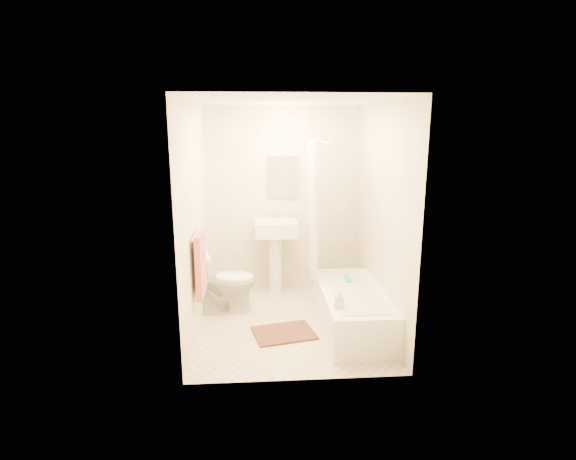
{
  "coord_description": "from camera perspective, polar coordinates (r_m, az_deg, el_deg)",
  "views": [
    {
      "loc": [
        -0.35,
        -4.68,
        2.17
      ],
      "look_at": [
        0.0,
        0.25,
        1.0
      ],
      "focal_mm": 28.0,
      "sensor_mm": 36.0,
      "label": 1
    }
  ],
  "objects": [
    {
      "name": "floor",
      "position": [
        5.17,
        0.2,
        -11.5
      ],
      "size": [
        2.4,
        2.4,
        0.0
      ],
      "primitive_type": "plane",
      "color": "beige",
      "rests_on": "ground"
    },
    {
      "name": "towel_bar",
      "position": [
        4.6,
        -11.57,
        -0.41
      ],
      "size": [
        0.02,
        0.6,
        0.02
      ],
      "primitive_type": "cylinder",
      "rotation": [
        1.57,
        0.0,
        0.0
      ],
      "color": "silver",
      "rests_on": "wall_left"
    },
    {
      "name": "toilet",
      "position": [
        5.37,
        -8.14,
        -6.45
      ],
      "size": [
        0.76,
        0.44,
        0.73
      ],
      "primitive_type": "imported",
      "rotation": [
        0.0,
        0.0,
        1.61
      ],
      "color": "white",
      "rests_on": "floor"
    },
    {
      "name": "curtain_rod",
      "position": [
        4.83,
        3.75,
        11.27
      ],
      "size": [
        0.03,
        1.7,
        0.03
      ],
      "primitive_type": "cylinder",
      "rotation": [
        1.57,
        0.0,
        0.0
      ],
      "color": "silver",
      "rests_on": "wall_back"
    },
    {
      "name": "bathtub",
      "position": [
        4.99,
        8.18,
        -9.91
      ],
      "size": [
        0.66,
        1.51,
        0.42
      ],
      "primitive_type": null,
      "color": "white",
      "rests_on": "floor"
    },
    {
      "name": "soap_bottle",
      "position": [
        4.43,
        6.53,
        -8.73
      ],
      "size": [
        0.1,
        0.1,
        0.17
      ],
      "primitive_type": "imported",
      "rotation": [
        0.0,
        0.0,
        -0.41
      ],
      "color": "white",
      "rests_on": "bathtub"
    },
    {
      "name": "mirror",
      "position": [
        5.91,
        -0.64,
        6.8
      ],
      "size": [
        0.4,
        0.03,
        0.55
      ],
      "primitive_type": "cube",
      "color": "white",
      "rests_on": "wall_back"
    },
    {
      "name": "towel",
      "position": [
        4.68,
        -11.03,
        -4.21
      ],
      "size": [
        0.06,
        0.45,
        0.66
      ],
      "primitive_type": "cube",
      "color": "#CC7266",
      "rests_on": "towel_bar"
    },
    {
      "name": "wall_back",
      "position": [
        5.97,
        -0.64,
        3.96
      ],
      "size": [
        2.0,
        0.02,
        2.4
      ],
      "primitive_type": "cube",
      "color": "beige",
      "rests_on": "ground"
    },
    {
      "name": "ceiling",
      "position": [
        4.7,
        0.22,
        16.13
      ],
      "size": [
        2.4,
        2.4,
        0.0
      ],
      "primitive_type": "plane",
      "color": "white",
      "rests_on": "ground"
    },
    {
      "name": "scrub_brush",
      "position": [
        5.19,
        7.68,
        -6.21
      ],
      "size": [
        0.06,
        0.19,
        0.04
      ],
      "primitive_type": "cube",
      "rotation": [
        0.0,
        0.0,
        -0.0
      ],
      "color": "#32C16C",
      "rests_on": "bathtub"
    },
    {
      "name": "shower_curtain",
      "position": [
        5.31,
        3.05,
        2.98
      ],
      "size": [
        0.04,
        0.8,
        1.55
      ],
      "primitive_type": "cube",
      "color": "silver",
      "rests_on": "curtain_rod"
    },
    {
      "name": "toilet_paper",
      "position": [
        5.05,
        -10.5,
        -3.82
      ],
      "size": [
        0.11,
        0.12,
        0.12
      ],
      "primitive_type": "cylinder",
      "rotation": [
        0.0,
        1.57,
        0.0
      ],
      "color": "white",
      "rests_on": "wall_left"
    },
    {
      "name": "wall_right",
      "position": [
        4.97,
        11.8,
        1.77
      ],
      "size": [
        0.02,
        2.4,
        2.4
      ],
      "primitive_type": "cube",
      "color": "beige",
      "rests_on": "ground"
    },
    {
      "name": "wall_left",
      "position": [
        4.82,
        -11.72,
        1.44
      ],
      "size": [
        0.02,
        2.4,
        2.4
      ],
      "primitive_type": "cube",
      "color": "beige",
      "rests_on": "ground"
    },
    {
      "name": "sink",
      "position": [
        5.87,
        -1.57,
        -2.99
      ],
      "size": [
        0.55,
        0.44,
        1.05
      ],
      "primitive_type": null,
      "rotation": [
        0.0,
        0.0,
        0.03
      ],
      "color": "white",
      "rests_on": "floor"
    },
    {
      "name": "bath_mat",
      "position": [
        4.88,
        -0.53,
        -12.94
      ],
      "size": [
        0.71,
        0.6,
        0.02
      ],
      "primitive_type": "cube",
      "rotation": [
        0.0,
        0.0,
        0.22
      ],
      "color": "#4B2518",
      "rests_on": "floor"
    }
  ]
}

